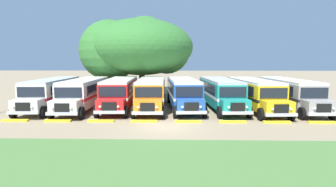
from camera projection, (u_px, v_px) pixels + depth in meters
ground_plane at (165, 127)px, 18.92m from camera, size 220.00×220.00×0.00m
foreground_grass_strip at (157, 179)px, 10.52m from camera, size 80.00×10.69×0.01m
parked_bus_slot_0 at (52, 92)px, 26.43m from camera, size 3.19×10.91×2.82m
parked_bus_slot_1 at (85, 92)px, 26.04m from camera, size 2.96×10.88×2.82m
parked_bus_slot_2 at (120, 92)px, 26.62m from camera, size 3.18×10.91×2.82m
parked_bus_slot_3 at (151, 92)px, 26.30m from camera, size 3.03×10.88×2.82m
parked_bus_slot_4 at (183, 92)px, 26.48m from camera, size 3.48×10.96×2.82m
parked_bus_slot_5 at (220, 92)px, 26.34m from camera, size 3.36×10.94×2.82m
parked_bus_slot_6 at (254, 93)px, 25.61m from camera, size 3.39×10.95×2.82m
parked_bus_slot_7 at (289, 92)px, 25.87m from camera, size 3.07×10.89×2.82m
curb_wheelstop_0 at (15, 120)px, 20.62m from camera, size 2.00×0.36×0.15m
curb_wheelstop_1 at (58, 121)px, 20.53m from camera, size 2.00×0.36×0.15m
curb_wheelstop_2 at (101, 121)px, 20.43m from camera, size 2.00×0.36×0.15m
curb_wheelstop_3 at (144, 121)px, 20.34m from camera, size 2.00×0.36×0.15m
curb_wheelstop_4 at (188, 121)px, 20.25m from camera, size 2.00×0.36×0.15m
curb_wheelstop_5 at (232, 122)px, 20.16m from camera, size 2.00×0.36×0.15m
curb_wheelstop_6 at (277, 122)px, 20.06m from camera, size 2.00×0.36×0.15m
curb_wheelstop_7 at (322, 122)px, 19.97m from camera, size 2.00×0.36×0.15m
broad_shade_tree at (139, 48)px, 35.30m from camera, size 14.06×14.85×10.85m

